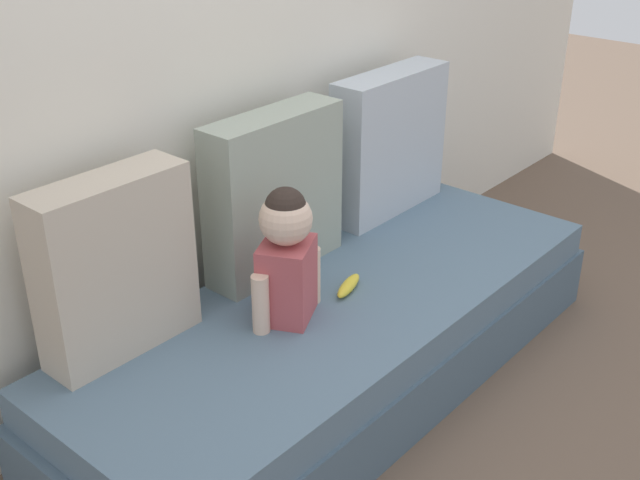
{
  "coord_description": "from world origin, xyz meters",
  "views": [
    {
      "loc": [
        -1.85,
        -1.5,
        1.77
      ],
      "look_at": [
        -0.11,
        0.0,
        0.61
      ],
      "focal_mm": 44.91,
      "sensor_mm": 36.0,
      "label": 1
    }
  ],
  "objects_px": {
    "throw_pillow_right": "(389,143)",
    "toddler": "(286,253)",
    "couch": "(341,338)",
    "throw_pillow_left": "(115,266)",
    "throw_pillow_center": "(274,193)",
    "banana": "(348,286)"
  },
  "relations": [
    {
      "from": "couch",
      "to": "banana",
      "type": "xyz_separation_m",
      "value": [
        0.03,
        -0.01,
        0.2
      ]
    },
    {
      "from": "throw_pillow_center",
      "to": "banana",
      "type": "relative_size",
      "value": 3.41
    },
    {
      "from": "banana",
      "to": "toddler",
      "type": "bearing_deg",
      "value": 169.08
    },
    {
      "from": "throw_pillow_left",
      "to": "banana",
      "type": "distance_m",
      "value": 0.82
    },
    {
      "from": "couch",
      "to": "toddler",
      "type": "bearing_deg",
      "value": 169.03
    },
    {
      "from": "throw_pillow_center",
      "to": "throw_pillow_right",
      "type": "height_order",
      "value": "throw_pillow_right"
    },
    {
      "from": "throw_pillow_left",
      "to": "throw_pillow_right",
      "type": "relative_size",
      "value": 0.95
    },
    {
      "from": "couch",
      "to": "throw_pillow_left",
      "type": "bearing_deg",
      "value": 155.54
    },
    {
      "from": "couch",
      "to": "throw_pillow_right",
      "type": "xyz_separation_m",
      "value": [
        0.68,
        0.31,
        0.48
      ]
    },
    {
      "from": "throw_pillow_center",
      "to": "banana",
      "type": "xyz_separation_m",
      "value": [
        0.03,
        -0.31,
        -0.27
      ]
    },
    {
      "from": "throw_pillow_left",
      "to": "throw_pillow_center",
      "type": "xyz_separation_m",
      "value": [
        0.68,
        0.0,
        0.01
      ]
    },
    {
      "from": "throw_pillow_left",
      "to": "toddler",
      "type": "height_order",
      "value": "throw_pillow_left"
    },
    {
      "from": "throw_pillow_center",
      "to": "banana",
      "type": "height_order",
      "value": "throw_pillow_center"
    },
    {
      "from": "throw_pillow_right",
      "to": "toddler",
      "type": "xyz_separation_m",
      "value": [
        -0.9,
        -0.27,
        -0.06
      ]
    },
    {
      "from": "throw_pillow_center",
      "to": "throw_pillow_right",
      "type": "relative_size",
      "value": 0.99
    },
    {
      "from": "throw_pillow_center",
      "to": "throw_pillow_right",
      "type": "xyz_separation_m",
      "value": [
        0.68,
        0.0,
        0.0
      ]
    },
    {
      "from": "throw_pillow_right",
      "to": "toddler",
      "type": "relative_size",
      "value": 1.28
    },
    {
      "from": "throw_pillow_right",
      "to": "banana",
      "type": "relative_size",
      "value": 3.44
    },
    {
      "from": "throw_pillow_right",
      "to": "banana",
      "type": "xyz_separation_m",
      "value": [
        -0.65,
        -0.31,
        -0.27
      ]
    },
    {
      "from": "toddler",
      "to": "banana",
      "type": "relative_size",
      "value": 2.68
    },
    {
      "from": "banana",
      "to": "couch",
      "type": "bearing_deg",
      "value": 169.43
    },
    {
      "from": "throw_pillow_center",
      "to": "toddler",
      "type": "distance_m",
      "value": 0.35
    }
  ]
}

